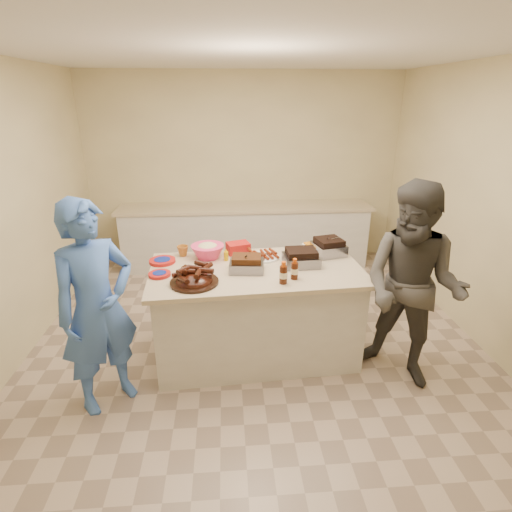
{
  "coord_description": "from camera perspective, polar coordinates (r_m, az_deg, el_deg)",
  "views": [
    {
      "loc": [
        -0.27,
        -3.37,
        2.35
      ],
      "look_at": [
        -0.01,
        -0.01,
        1.01
      ],
      "focal_mm": 28.0,
      "sensor_mm": 36.0,
      "label": 1
    }
  ],
  "objects": [
    {
      "name": "room",
      "position": [
        4.12,
        0.18,
        -13.02
      ],
      "size": [
        4.5,
        5.0,
        2.7
      ],
      "primitive_type": null,
      "color": "beige",
      "rests_on": "ground"
    },
    {
      "name": "back_counter",
      "position": [
        5.89,
        -1.49,
        2.96
      ],
      "size": [
        3.6,
        0.64,
        0.9
      ],
      "primitive_type": null,
      "color": "silver",
      "rests_on": "ground"
    },
    {
      "name": "island",
      "position": [
        4.06,
        0.05,
        -13.55
      ],
      "size": [
        1.97,
        1.12,
        0.91
      ],
      "primitive_type": null,
      "rotation": [
        0.0,
        0.0,
        0.06
      ],
      "color": "silver",
      "rests_on": "ground"
    },
    {
      "name": "rib_platter",
      "position": [
        3.37,
        -8.79,
        -3.86
      ],
      "size": [
        0.46,
        0.46,
        0.16
      ],
      "primitive_type": null,
      "rotation": [
        0.0,
        0.0,
        0.15
      ],
      "color": "#39130A",
      "rests_on": "island"
    },
    {
      "name": "pulled_pork_tray",
      "position": [
        3.57,
        -1.33,
        -2.12
      ],
      "size": [
        0.32,
        0.26,
        0.09
      ],
      "primitive_type": "cube",
      "rotation": [
        0.0,
        0.0,
        -0.1
      ],
      "color": "#47230F",
      "rests_on": "island"
    },
    {
      "name": "brisket_tray",
      "position": [
        3.71,
        6.42,
        -1.27
      ],
      "size": [
        0.33,
        0.28,
        0.09
      ],
      "primitive_type": "cube",
      "rotation": [
        0.0,
        0.0,
        0.04
      ],
      "color": "black",
      "rests_on": "island"
    },
    {
      "name": "roasting_pan",
      "position": [
        4.0,
        10.28,
        0.25
      ],
      "size": [
        0.33,
        0.33,
        0.11
      ],
      "primitive_type": "cube",
      "rotation": [
        0.0,
        0.0,
        0.24
      ],
      "color": "gray",
      "rests_on": "island"
    },
    {
      "name": "coleslaw_bowl",
      "position": [
        3.88,
        -6.87,
        -0.25
      ],
      "size": [
        0.34,
        0.34,
        0.22
      ],
      "primitive_type": null,
      "rotation": [
        0.0,
        0.0,
        0.06
      ],
      "color": "#E93468",
      "rests_on": "island"
    },
    {
      "name": "sausage_plate",
      "position": [
        3.86,
        0.97,
        -0.21
      ],
      "size": [
        0.4,
        0.4,
        0.05
      ],
      "primitive_type": "cylinder",
      "rotation": [
        0.0,
        0.0,
        0.3
      ],
      "color": "silver",
      "rests_on": "island"
    },
    {
      "name": "mac_cheese_dish",
      "position": [
        4.09,
        8.98,
        0.84
      ],
      "size": [
        0.34,
        0.29,
        0.08
      ],
      "primitive_type": "cube",
      "rotation": [
        0.0,
        0.0,
        0.32
      ],
      "color": "orange",
      "rests_on": "island"
    },
    {
      "name": "bbq_bottle_a",
      "position": [
        3.43,
        5.48,
        -3.25
      ],
      "size": [
        0.07,
        0.07,
        0.18
      ],
      "primitive_type": "cylinder",
      "rotation": [
        0.0,
        0.0,
        0.06
      ],
      "color": "#381609",
      "rests_on": "island"
    },
    {
      "name": "bbq_bottle_b",
      "position": [
        3.34,
        3.89,
        -3.9
      ],
      "size": [
        0.07,
        0.07,
        0.19
      ],
      "primitive_type": "cylinder",
      "rotation": [
        0.0,
        0.0,
        0.06
      ],
      "color": "#381609",
      "rests_on": "island"
    },
    {
      "name": "mustard_bottle",
      "position": [
        3.8,
        -4.27,
        -0.62
      ],
      "size": [
        0.05,
        0.05,
        0.12
      ],
      "primitive_type": "cylinder",
      "rotation": [
        0.0,
        0.0,
        0.06
      ],
      "color": "#DEA500",
      "rests_on": "island"
    },
    {
      "name": "sauce_bowl",
      "position": [
        3.76,
        -1.72,
        -0.83
      ],
      "size": [
        0.13,
        0.05,
        0.13
      ],
      "primitive_type": "imported",
      "rotation": [
        0.0,
        0.0,
        0.06
      ],
      "color": "silver",
      "rests_on": "island"
    },
    {
      "name": "plate_stack_large",
      "position": [
        3.84,
        -13.22,
        -0.89
      ],
      "size": [
        0.26,
        0.26,
        0.03
      ],
      "primitive_type": "cylinder",
      "rotation": [
        0.0,
        0.0,
        0.06
      ],
      "color": "#AA1512",
      "rests_on": "island"
    },
    {
      "name": "plate_stack_small",
      "position": [
        3.57,
        -13.59,
        -2.75
      ],
      "size": [
        0.2,
        0.2,
        0.03
      ],
      "primitive_type": "cylinder",
      "rotation": [
        0.0,
        0.0,
        0.06
      ],
      "color": "#AA1512",
      "rests_on": "island"
    },
    {
      "name": "plastic_cup",
      "position": [
        3.96,
        -10.36,
        0.03
      ],
      "size": [
        0.12,
        0.11,
        0.11
      ],
      "primitive_type": "imported",
      "rotation": [
        0.0,
        0.0,
        0.06
      ],
      "color": "#A56321",
      "rests_on": "island"
    },
    {
      "name": "basket_stack",
      "position": [
        3.97,
        -2.56,
        0.43
      ],
      "size": [
        0.25,
        0.21,
        0.11
      ],
      "primitive_type": "cube",
      "rotation": [
        0.0,
        0.0,
        0.29
      ],
      "color": "#AA1512",
      "rests_on": "island"
    },
    {
      "name": "guest_blue",
      "position": [
        3.75,
        -19.83,
        -18.57
      ],
      "size": [
        1.6,
        1.7,
        0.41
      ],
      "primitive_type": "imported",
      "rotation": [
        0.0,
        0.0,
        0.72
      ],
      "color": "#406CC8",
      "rests_on": "ground"
    },
    {
      "name": "guest_gray",
      "position": [
        3.99,
        19.61,
        -15.75
      ],
      "size": [
        1.82,
        1.89,
        0.67
      ],
      "primitive_type": "imported",
      "rotation": [
        0.0,
        0.0,
        -0.74
      ],
      "color": "#474440",
      "rests_on": "ground"
    }
  ]
}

